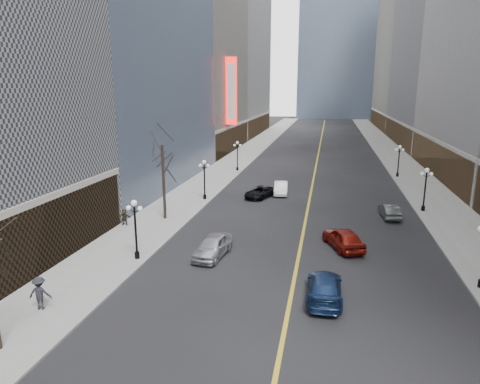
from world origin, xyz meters
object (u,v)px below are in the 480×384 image
at_px(car_nb_far, 260,192).
at_px(car_sb_near, 324,287).
at_px(streetlamp_east_3, 399,158).
at_px(car_nb_mid, 281,188).
at_px(car_nb_near, 213,246).
at_px(streetlamp_west_2, 204,176).
at_px(car_sb_far, 390,211).
at_px(streetlamp_east_2, 426,185).
at_px(streetlamp_west_1, 135,223).
at_px(car_sb_mid, 343,238).
at_px(streetlamp_west_3, 237,153).

distance_m(car_nb_far, car_sb_near, 25.01).
bearing_deg(streetlamp_east_3, car_nb_mid, -139.19).
bearing_deg(car_nb_near, car_nb_mid, 89.06).
distance_m(streetlamp_east_3, car_nb_near, 38.75).
height_order(streetlamp_east_3, streetlamp_west_2, same).
height_order(streetlamp_west_2, car_sb_far, streetlamp_west_2).
bearing_deg(streetlamp_east_2, streetlamp_west_1, -142.67).
height_order(streetlamp_west_1, car_nb_near, streetlamp_west_1).
distance_m(streetlamp_east_3, car_nb_far, 23.53).
distance_m(car_sb_mid, car_sb_far, 10.64).
relative_size(streetlamp_west_1, car_sb_near, 0.86).
xyz_separation_m(streetlamp_west_2, car_sb_far, (19.91, -2.80, -2.21)).
xyz_separation_m(streetlamp_west_2, car_nb_mid, (8.23, 4.73, -2.16)).
xyz_separation_m(streetlamp_west_2, car_nb_near, (5.36, -16.13, -2.08)).
xyz_separation_m(streetlamp_west_3, car_sb_mid, (15.16, -30.32, -2.06)).
bearing_deg(streetlamp_east_2, streetlamp_east_3, 90.00).
distance_m(streetlamp_east_2, car_sb_mid, 15.08).
xyz_separation_m(streetlamp_west_2, car_sb_near, (13.80, -21.30, -2.14)).
distance_m(streetlamp_west_2, car_nb_mid, 9.73).
bearing_deg(car_sb_far, car_nb_near, 38.08).
xyz_separation_m(streetlamp_east_3, streetlamp_west_1, (-23.60, -36.00, 0.00)).
bearing_deg(streetlamp_east_3, car_nb_far, -138.51).
height_order(streetlamp_west_2, car_nb_far, streetlamp_west_2).
bearing_deg(streetlamp_east_3, streetlamp_west_1, -123.25).
distance_m(streetlamp_east_3, car_sb_mid, 31.54).
relative_size(car_nb_far, car_sb_mid, 0.95).
relative_size(car_nb_mid, car_nb_far, 0.96).
bearing_deg(car_nb_mid, streetlamp_west_1, -115.08).
xyz_separation_m(car_nb_mid, car_sb_mid, (6.93, -17.04, 0.10)).
bearing_deg(car_nb_far, streetlamp_west_2, -135.84).
relative_size(car_sb_near, car_sb_mid, 1.06).
bearing_deg(car_sb_near, streetlamp_east_2, -115.52).
height_order(car_nb_mid, car_sb_near, car_sb_near).
bearing_deg(streetlamp_west_1, streetlamp_west_3, 90.00).
bearing_deg(streetlamp_west_1, streetlamp_west_2, 90.00).
bearing_deg(car_nb_far, car_nb_near, -70.26).
height_order(car_nb_mid, car_sb_far, car_nb_mid).
distance_m(streetlamp_west_1, car_nb_near, 6.05).
height_order(streetlamp_east_3, car_nb_mid, streetlamp_east_3).
distance_m(car_nb_mid, car_sb_mid, 18.40).
height_order(streetlamp_east_3, streetlamp_west_1, same).
bearing_deg(streetlamp_west_3, streetlamp_west_2, -90.00).
xyz_separation_m(streetlamp_east_3, car_nb_near, (-18.24, -34.13, -2.08)).
height_order(streetlamp_west_1, car_sb_near, streetlamp_west_1).
distance_m(streetlamp_east_3, car_nb_mid, 20.42).
relative_size(car_nb_near, car_nb_mid, 1.06).
bearing_deg(car_sb_mid, streetlamp_west_2, -61.75).
height_order(streetlamp_west_1, car_sb_far, streetlamp_west_1).
distance_m(streetlamp_west_1, car_nb_far, 21.48).
relative_size(streetlamp_west_1, car_nb_far, 0.96).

